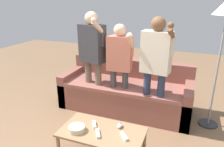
{
  "coord_description": "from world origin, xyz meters",
  "views": [
    {
      "loc": [
        0.84,
        -1.84,
        1.83
      ],
      "look_at": [
        -0.07,
        0.53,
        0.92
      ],
      "focal_mm": 33.98,
      "sensor_mm": 36.0,
      "label": 1
    }
  ],
  "objects_px": {
    "couch": "(126,92)",
    "coffee_table": "(102,134)",
    "snack_bowl": "(77,129)",
    "game_remote_nunchuk": "(120,126)",
    "game_remote_wand_far": "(124,136)",
    "game_remote_wand_near": "(98,133)",
    "game_remote_wand_spare": "(94,125)",
    "player_center": "(119,60)",
    "player_right": "(156,61)",
    "player_left": "(92,51)"
  },
  "relations": [
    {
      "from": "couch",
      "to": "player_left",
      "type": "distance_m",
      "value": 0.93
    },
    {
      "from": "game_remote_nunchuk",
      "to": "player_center",
      "type": "height_order",
      "value": "player_center"
    },
    {
      "from": "game_remote_wand_far",
      "to": "game_remote_wand_spare",
      "type": "relative_size",
      "value": 0.92
    },
    {
      "from": "coffee_table",
      "to": "player_left",
      "type": "relative_size",
      "value": 0.59
    },
    {
      "from": "player_center",
      "to": "game_remote_wand_near",
      "type": "relative_size",
      "value": 9.33
    },
    {
      "from": "couch",
      "to": "game_remote_wand_near",
      "type": "bearing_deg",
      "value": -85.42
    },
    {
      "from": "game_remote_wand_spare",
      "to": "player_right",
      "type": "bearing_deg",
      "value": 59.5
    },
    {
      "from": "game_remote_wand_spare",
      "to": "game_remote_wand_near",
      "type": "bearing_deg",
      "value": -51.92
    },
    {
      "from": "game_remote_wand_near",
      "to": "game_remote_nunchuk",
      "type": "bearing_deg",
      "value": 49.77
    },
    {
      "from": "player_center",
      "to": "player_right",
      "type": "height_order",
      "value": "player_right"
    },
    {
      "from": "game_remote_nunchuk",
      "to": "player_center",
      "type": "xyz_separation_m",
      "value": [
        -0.33,
        0.92,
        0.52
      ]
    },
    {
      "from": "game_remote_nunchuk",
      "to": "player_right",
      "type": "bearing_deg",
      "value": 74.06
    },
    {
      "from": "coffee_table",
      "to": "snack_bowl",
      "type": "xyz_separation_m",
      "value": [
        -0.27,
        -0.1,
        0.08
      ]
    },
    {
      "from": "snack_bowl",
      "to": "game_remote_wand_far",
      "type": "xyz_separation_m",
      "value": [
        0.54,
        0.08,
        -0.01
      ]
    },
    {
      "from": "player_center",
      "to": "game_remote_wand_far",
      "type": "relative_size",
      "value": 11.24
    },
    {
      "from": "snack_bowl",
      "to": "game_remote_wand_far",
      "type": "height_order",
      "value": "snack_bowl"
    },
    {
      "from": "game_remote_wand_spare",
      "to": "player_center",
      "type": "bearing_deg",
      "value": 92.05
    },
    {
      "from": "game_remote_wand_near",
      "to": "player_center",
      "type": "bearing_deg",
      "value": 97.32
    },
    {
      "from": "game_remote_wand_spare",
      "to": "game_remote_nunchuk",
      "type": "bearing_deg",
      "value": 14.61
    },
    {
      "from": "game_remote_wand_far",
      "to": "player_left",
      "type": "bearing_deg",
      "value": 129.38
    },
    {
      "from": "player_center",
      "to": "game_remote_wand_far",
      "type": "xyz_separation_m",
      "value": [
        0.44,
        -1.08,
        -0.52
      ]
    },
    {
      "from": "player_right",
      "to": "game_remote_wand_spare",
      "type": "distance_m",
      "value": 1.21
    },
    {
      "from": "couch",
      "to": "coffee_table",
      "type": "relative_size",
      "value": 2.25
    },
    {
      "from": "player_center",
      "to": "game_remote_wand_spare",
      "type": "bearing_deg",
      "value": -87.95
    },
    {
      "from": "game_remote_nunchuk",
      "to": "player_center",
      "type": "distance_m",
      "value": 1.1
    },
    {
      "from": "snack_bowl",
      "to": "game_remote_nunchuk",
      "type": "xyz_separation_m",
      "value": [
        0.44,
        0.24,
        -0.01
      ]
    },
    {
      "from": "player_left",
      "to": "player_right",
      "type": "relative_size",
      "value": 1.02
    },
    {
      "from": "snack_bowl",
      "to": "game_remote_nunchuk",
      "type": "height_order",
      "value": "snack_bowl"
    },
    {
      "from": "snack_bowl",
      "to": "game_remote_wand_far",
      "type": "distance_m",
      "value": 0.55
    },
    {
      "from": "coffee_table",
      "to": "game_remote_wand_far",
      "type": "bearing_deg",
      "value": -5.19
    },
    {
      "from": "player_right",
      "to": "couch",
      "type": "bearing_deg",
      "value": 145.23
    },
    {
      "from": "coffee_table",
      "to": "player_right",
      "type": "height_order",
      "value": "player_right"
    },
    {
      "from": "player_center",
      "to": "game_remote_wand_spare",
      "type": "xyz_separation_m",
      "value": [
        0.04,
        -0.99,
        -0.52
      ]
    },
    {
      "from": "couch",
      "to": "game_remote_wand_spare",
      "type": "distance_m",
      "value": 1.27
    },
    {
      "from": "snack_bowl",
      "to": "player_right",
      "type": "relative_size",
      "value": 0.12
    },
    {
      "from": "game_remote_wand_near",
      "to": "couch",
      "type": "bearing_deg",
      "value": 94.58
    },
    {
      "from": "coffee_table",
      "to": "game_remote_wand_far",
      "type": "distance_m",
      "value": 0.28
    },
    {
      "from": "player_center",
      "to": "game_remote_wand_spare",
      "type": "relative_size",
      "value": 10.32
    },
    {
      "from": "player_right",
      "to": "game_remote_wand_spare",
      "type": "bearing_deg",
      "value": -120.5
    },
    {
      "from": "coffee_table",
      "to": "game_remote_wand_near",
      "type": "relative_size",
      "value": 6.09
    },
    {
      "from": "player_left",
      "to": "game_remote_wand_spare",
      "type": "xyz_separation_m",
      "value": [
        0.5,
        -1.01,
        -0.63
      ]
    },
    {
      "from": "game_remote_wand_near",
      "to": "game_remote_wand_far",
      "type": "distance_m",
      "value": 0.29
    },
    {
      "from": "game_remote_nunchuk",
      "to": "player_left",
      "type": "xyz_separation_m",
      "value": [
        -0.79,
        0.93,
        0.62
      ]
    },
    {
      "from": "player_center",
      "to": "game_remote_wand_near",
      "type": "distance_m",
      "value": 1.26
    },
    {
      "from": "coffee_table",
      "to": "player_right",
      "type": "distance_m",
      "value": 1.24
    },
    {
      "from": "player_right",
      "to": "game_remote_wand_far",
      "type": "height_order",
      "value": "player_right"
    },
    {
      "from": "player_center",
      "to": "game_remote_wand_far",
      "type": "height_order",
      "value": "player_center"
    },
    {
      "from": "player_left",
      "to": "game_remote_wand_far",
      "type": "bearing_deg",
      "value": -50.62
    },
    {
      "from": "snack_bowl",
      "to": "game_remote_nunchuk",
      "type": "distance_m",
      "value": 0.5
    },
    {
      "from": "coffee_table",
      "to": "game_remote_nunchuk",
      "type": "bearing_deg",
      "value": 40.05
    }
  ]
}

